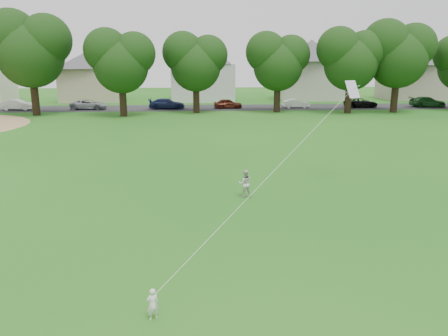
{
  "coord_description": "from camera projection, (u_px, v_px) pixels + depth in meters",
  "views": [
    {
      "loc": [
        -1.17,
        -13.35,
        6.22
      ],
      "look_at": [
        -0.16,
        2.0,
        2.3
      ],
      "focal_mm": 35.0,
      "sensor_mm": 36.0,
      "label": 1
    }
  ],
  "objects": [
    {
      "name": "tree_row",
      "position": [
        228.0,
        54.0,
        47.78
      ],
      "size": [
        83.86,
        8.69,
        11.49
      ],
      "color": "black",
      "rests_on": "ground"
    },
    {
      "name": "street",
      "position": [
        205.0,
        108.0,
        55.13
      ],
      "size": [
        90.0,
        7.0,
        0.01
      ],
      "primitive_type": "cube",
      "color": "#2D2D30",
      "rests_on": "ground"
    },
    {
      "name": "parked_cars",
      "position": [
        203.0,
        104.0,
        53.99
      ],
      "size": [
        62.85,
        2.34,
        1.29
      ],
      "color": "black",
      "rests_on": "ground"
    },
    {
      "name": "toddler",
      "position": [
        153.0,
        304.0,
        10.56
      ],
      "size": [
        0.36,
        0.31,
        0.83
      ],
      "primitive_type": "imported",
      "rotation": [
        0.0,
        0.0,
        3.57
      ],
      "color": "white",
      "rests_on": "ground"
    },
    {
      "name": "ground",
      "position": [
        233.0,
        250.0,
        14.52
      ],
      "size": [
        160.0,
        160.0,
        0.0
      ],
      "primitive_type": "plane",
      "color": "#196016",
      "rests_on": "ground"
    },
    {
      "name": "kite",
      "position": [
        287.0,
        158.0,
        16.02
      ],
      "size": [
        4.95,
        6.32,
        15.35
      ],
      "color": "white",
      "rests_on": "ground"
    },
    {
      "name": "house_row",
      "position": [
        211.0,
        65.0,
        63.63
      ],
      "size": [
        76.91,
        13.53,
        10.52
      ],
      "color": "silver",
      "rests_on": "ground"
    },
    {
      "name": "older_boy",
      "position": [
        245.0,
        183.0,
        19.85
      ],
      "size": [
        0.65,
        0.52,
        1.28
      ],
      "primitive_type": "imported",
      "rotation": [
        0.0,
        0.0,
        3.21
      ],
      "color": "beige",
      "rests_on": "ground"
    }
  ]
}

